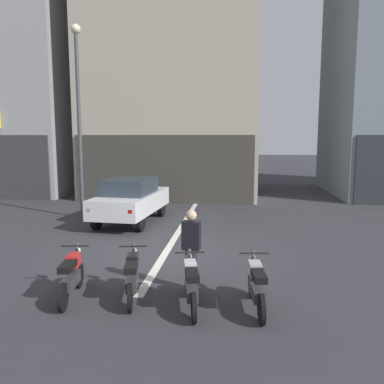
% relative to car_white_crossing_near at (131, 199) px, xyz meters
% --- Properties ---
extents(ground_plane, '(120.00, 120.00, 0.00)m').
position_rel_car_white_crossing_near_xyz_m(ground_plane, '(1.93, -3.67, -0.89)').
color(ground_plane, '#333338').
extents(lane_centre_line, '(0.20, 18.00, 0.01)m').
position_rel_car_white_crossing_near_xyz_m(lane_centre_line, '(1.93, 2.33, -0.88)').
color(lane_centre_line, silver).
rests_on(lane_centre_line, ground).
extents(building_mid_block, '(8.78, 9.14, 15.50)m').
position_rel_car_white_crossing_near_xyz_m(building_mid_block, '(0.40, 8.91, 6.85)').
color(building_mid_block, '#B2A893').
rests_on(building_mid_block, ground).
extents(car_white_crossing_near, '(2.10, 4.24, 1.64)m').
position_rel_car_white_crossing_near_xyz_m(car_white_crossing_near, '(0.00, 0.00, 0.00)').
color(car_white_crossing_near, black).
rests_on(car_white_crossing_near, ground).
extents(street_lamp, '(0.36, 0.36, 7.19)m').
position_rel_car_white_crossing_near_xyz_m(street_lamp, '(-2.10, 0.64, 3.46)').
color(street_lamp, '#47474C').
rests_on(street_lamp, ground).
extents(motorcycle_red_row_leftmost, '(0.55, 1.66, 0.98)m').
position_rel_car_white_crossing_near_xyz_m(motorcycle_red_row_leftmost, '(0.66, -6.83, -0.43)').
color(motorcycle_red_row_leftmost, black).
rests_on(motorcycle_red_row_leftmost, ground).
extents(motorcycle_black_row_left_mid, '(0.55, 1.65, 0.98)m').
position_rel_car_white_crossing_near_xyz_m(motorcycle_black_row_left_mid, '(1.84, -6.72, -0.43)').
color(motorcycle_black_row_left_mid, black).
rests_on(motorcycle_black_row_left_mid, ground).
extents(motorcycle_white_row_centre, '(0.55, 1.65, 0.98)m').
position_rel_car_white_crossing_near_xyz_m(motorcycle_white_row_centre, '(3.02, -7.01, -0.43)').
color(motorcycle_white_row_centre, black).
rests_on(motorcycle_white_row_centre, ground).
extents(motorcycle_silver_row_right_mid, '(0.55, 1.67, 0.98)m').
position_rel_car_white_crossing_near_xyz_m(motorcycle_silver_row_right_mid, '(4.20, -6.93, -0.43)').
color(motorcycle_silver_row_right_mid, black).
rests_on(motorcycle_silver_row_right_mid, ground).
extents(person_by_motorcycles, '(0.39, 0.27, 1.67)m').
position_rel_car_white_crossing_near_xyz_m(person_by_motorcycles, '(2.92, -6.16, -0.03)').
color(person_by_motorcycles, '#23232D').
rests_on(person_by_motorcycles, ground).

